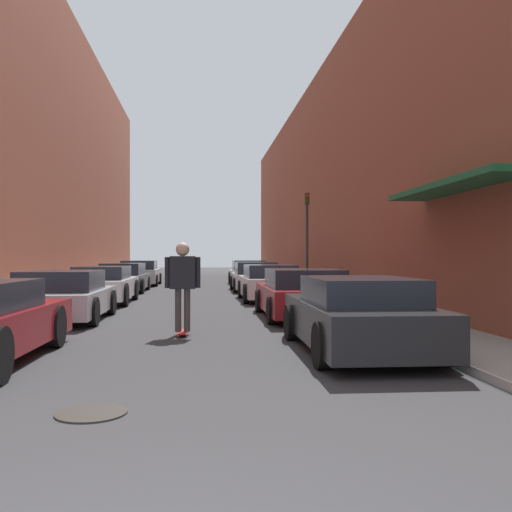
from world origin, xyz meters
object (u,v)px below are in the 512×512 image
object	(u,v)px
parked_car_left_4	(140,273)
manhole_cover	(91,413)
parked_car_left_2	(103,285)
traffic_light	(307,232)
parked_car_right_3	(255,277)
parked_car_right_2	(269,283)
parked_car_right_0	(357,315)
parked_car_left_3	(124,278)
parked_car_right_1	(303,294)
parked_car_left_1	(63,296)
skateboarder	(183,278)
parked_car_right_4	(249,273)

from	to	relation	value
parked_car_left_4	manhole_cover	size ratio (longest dim) A/B	5.89
parked_car_left_2	traffic_light	size ratio (longest dim) A/B	1.13
parked_car_right_3	parked_car_left_2	bearing A→B (deg)	-133.15
parked_car_left_2	parked_car_right_2	xyz separation A→B (m)	(5.50, 0.57, 0.00)
parked_car_left_2	parked_car_right_0	size ratio (longest dim) A/B	0.99
parked_car_left_2	parked_car_left_4	size ratio (longest dim) A/B	1.05
parked_car_left_3	parked_car_right_1	world-z (taller)	parked_car_left_3
parked_car_left_4	parked_car_right_0	distance (m)	21.84
traffic_light	parked_car_right_2	bearing A→B (deg)	-131.66
parked_car_right_1	parked_car_right_2	xyz separation A→B (m)	(-0.19, 5.38, 0.01)
parked_car_left_2	parked_car_right_3	world-z (taller)	parked_car_right_3
parked_car_left_2	parked_car_left_1	bearing A→B (deg)	-91.31
parked_car_right_3	manhole_cover	size ratio (longest dim) A/B	5.86
parked_car_left_3	parked_car_right_0	size ratio (longest dim) A/B	1.00
parked_car_right_2	skateboarder	distance (m)	8.69
parked_car_left_4	traffic_light	xyz separation A→B (m)	(7.18, -8.73, 1.83)
manhole_cover	traffic_light	xyz separation A→B (m)	(5.09, 15.59, 2.44)
parked_car_left_1	skateboarder	size ratio (longest dim) A/B	2.23
skateboarder	parked_car_left_2	bearing A→B (deg)	110.05
parked_car_left_1	parked_car_left_4	size ratio (longest dim) A/B	0.98
parked_car_right_4	traffic_light	bearing A→B (deg)	-80.54
parked_car_right_2	parked_car_left_3	bearing A→B (deg)	137.31
parked_car_left_4	parked_car_right_4	size ratio (longest dim) A/B	1.00
parked_car_left_3	parked_car_left_4	bearing A→B (deg)	88.84
parked_car_right_1	skateboarder	distance (m)	4.10
parked_car_left_1	parked_car_right_2	bearing A→B (deg)	44.49
parked_car_left_3	parked_car_right_4	distance (m)	8.06
parked_car_right_2	traffic_light	world-z (taller)	traffic_light
parked_car_left_1	parked_car_left_2	world-z (taller)	parked_car_left_2
parked_car_right_1	manhole_cover	xyz separation A→B (m)	(-3.61, -8.34, -0.59)
parked_car_left_3	parked_car_right_4	xyz separation A→B (m)	(5.81, 5.58, 0.03)
parked_car_right_2	skateboarder	world-z (taller)	skateboarder
parked_car_left_2	parked_car_right_2	bearing A→B (deg)	5.94
parked_car_left_4	skateboarder	size ratio (longest dim) A/B	2.28
parked_car_left_3	parked_car_right_1	bearing A→B (deg)	-61.18
parked_car_right_1	parked_car_right_2	world-z (taller)	parked_car_right_2
parked_car_left_2	parked_car_right_3	size ratio (longest dim) A/B	1.05
parked_car_left_1	traffic_light	size ratio (longest dim) A/B	1.06
parked_car_right_1	traffic_light	bearing A→B (deg)	78.47
parked_car_left_1	parked_car_left_4	world-z (taller)	parked_car_left_4
traffic_light	parked_car_right_3	bearing A→B (deg)	115.71
parked_car_right_2	parked_car_right_4	xyz separation A→B (m)	(0.19, 10.77, 0.01)
parked_car_right_0	parked_car_right_4	bearing A→B (deg)	89.94
parked_car_left_3	parked_car_right_3	world-z (taller)	parked_car_right_3
parked_car_left_3	parked_car_right_1	size ratio (longest dim) A/B	0.99
skateboarder	manhole_cover	xyz separation A→B (m)	(-0.72, -5.48, -1.11)
traffic_light	parked_car_left_3	bearing A→B (deg)	155.59
parked_car_left_3	traffic_light	distance (m)	8.22
parked_car_right_1	traffic_light	size ratio (longest dim) A/B	1.16
parked_car_left_1	parked_car_right_0	distance (m)	7.62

